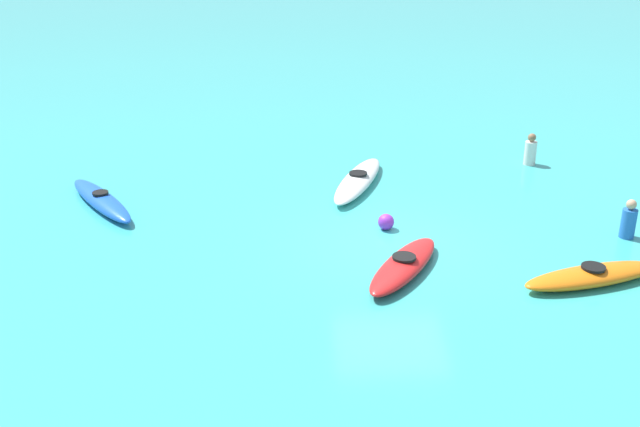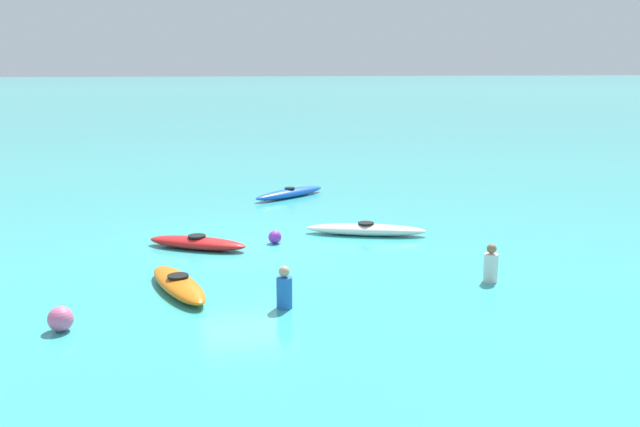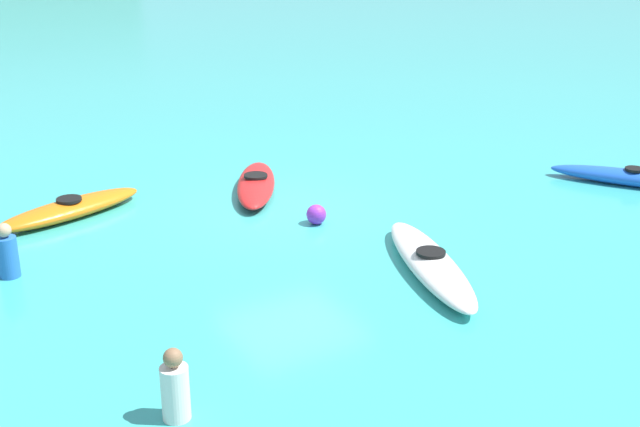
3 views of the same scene
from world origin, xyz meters
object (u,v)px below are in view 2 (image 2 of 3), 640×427
kayak_white (366,229)px  person_near_shore (284,290)px  buoy_purple (275,237)px  kayak_orange (178,284)px  kayak_red (197,243)px  person_by_kayaks (491,265)px  buoy_pink (61,319)px  kayak_blue (290,193)px

kayak_white → person_near_shore: bearing=150.5°
kayak_white → buoy_purple: 2.75m
kayak_orange → buoy_purple: bearing=-35.0°
kayak_red → person_by_kayaks: bearing=-123.2°
buoy_pink → person_near_shore: (0.43, -4.23, 0.15)m
kayak_white → kayak_orange: same height
kayak_red → kayak_orange: bearing=172.2°
buoy_purple → person_by_kayaks: (-4.37, -4.34, 0.21)m
kayak_orange → buoy_pink: size_ratio=6.43×
kayak_red → person_near_shore: (-5.05, -1.62, 0.22)m
kayak_blue → person_near_shore: (-11.87, 1.94, 0.22)m
kayak_white → person_near_shore: person_near_shore is taller
kayak_blue → kayak_orange: size_ratio=1.02×
kayak_blue → person_near_shore: person_near_shore is taller
kayak_blue → buoy_purple: size_ratio=8.46×
kayak_orange → kayak_red: (3.56, -0.49, 0.00)m
person_by_kayaks → kayak_red: bearing=56.8°
buoy_pink → kayak_blue: bearing=-26.6°
buoy_pink → person_near_shore: size_ratio=0.53×
kayak_orange → kayak_white: bearing=-51.9°
kayak_white → buoy_pink: (-6.09, 7.44, 0.07)m
kayak_red → buoy_purple: (0.15, -2.12, 0.02)m
kayak_white → buoy_pink: buoy_pink is taller
buoy_purple → kayak_white: bearing=-80.4°
kayak_red → buoy_purple: 2.12m
person_by_kayaks → kayak_blue: bearing=14.7°
kayak_blue → kayak_red: 7.70m
kayak_blue → buoy_purple: kayak_blue is taller
kayak_blue → person_near_shore: 12.03m
kayak_red → person_by_kayaks: (-4.22, -6.46, 0.22)m
kayak_orange → person_by_kayaks: 6.98m
kayak_blue → kayak_red: same height
kayak_orange → kayak_blue: bearing=-21.3°
kayak_orange → kayak_red: size_ratio=1.07×
kayak_blue → kayak_white: 6.34m
kayak_blue → person_near_shore: size_ratio=3.48×
kayak_red → kayak_blue: bearing=-27.6°
buoy_purple → person_by_kayaks: 6.16m
kayak_white → person_near_shore: 6.51m
kayak_blue → kayak_white: (-6.21, -1.27, 0.00)m
kayak_white → kayak_orange: size_ratio=1.17×
person_near_shore → person_by_kayaks: (0.83, -4.84, 0.00)m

